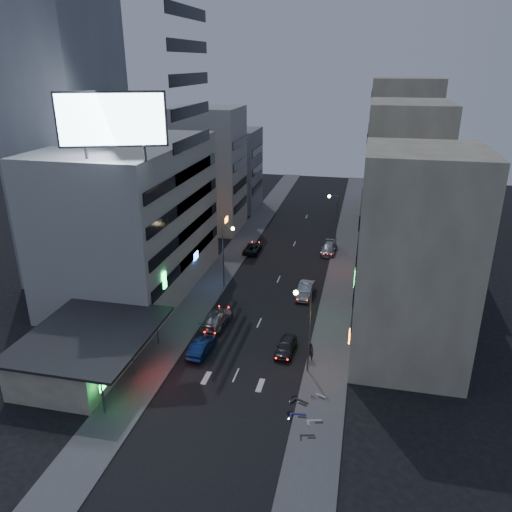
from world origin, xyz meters
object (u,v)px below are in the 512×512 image
(parked_car_right_mid, at_px, (305,290))
(parked_car_right_far, at_px, (329,249))
(scooter_blue, at_px, (307,408))
(scooter_silver_b, at_px, (327,392))
(road_car_silver, at_px, (217,319))
(scooter_silver_a, at_px, (322,413))
(parked_car_left, at_px, (252,248))
(person, at_px, (310,352))
(parked_car_right_near, at_px, (286,346))
(road_car_blue, at_px, (202,347))
(scooter_black_b, at_px, (310,397))
(scooter_black_a, at_px, (315,429))

(parked_car_right_mid, distance_m, parked_car_right_far, 15.38)
(scooter_blue, xyz_separation_m, scooter_silver_b, (1.39, 2.56, -0.11))
(road_car_silver, bearing_deg, parked_car_right_mid, -128.48)
(road_car_silver, bearing_deg, scooter_silver_a, 138.02)
(parked_car_right_far, relative_size, scooter_silver_a, 2.80)
(parked_car_left, relative_size, scooter_silver_b, 2.91)
(road_car_silver, distance_m, person, 11.65)
(road_car_silver, distance_m, scooter_blue, 16.90)
(parked_car_right_near, height_order, scooter_silver_b, parked_car_right_near)
(parked_car_right_mid, relative_size, road_car_blue, 1.08)
(road_car_blue, distance_m, scooter_black_b, 12.49)
(person, relative_size, scooter_black_a, 1.09)
(parked_car_left, distance_m, scooter_black_a, 39.56)
(scooter_black_a, bearing_deg, parked_car_right_mid, -4.00)
(scooter_blue, height_order, scooter_black_b, scooter_black_b)
(parked_car_left, xyz_separation_m, scooter_blue, (12.59, -34.98, 0.07))
(scooter_silver_a, distance_m, scooter_black_b, 2.14)
(person, bearing_deg, scooter_silver_a, 88.10)
(person, bearing_deg, road_car_blue, -10.41)
(person, xyz_separation_m, scooter_blue, (0.69, -7.82, -0.34))
(parked_car_right_far, bearing_deg, scooter_blue, -85.28)
(parked_car_right_near, bearing_deg, parked_car_right_far, 90.11)
(parked_car_right_far, bearing_deg, road_car_silver, -109.47)
(parked_car_right_near, xyz_separation_m, scooter_silver_a, (4.42, -9.16, -0.03))
(parked_car_left, distance_m, parked_car_right_far, 11.40)
(scooter_blue, bearing_deg, parked_car_right_mid, 3.28)
(road_car_silver, relative_size, scooter_black_a, 3.22)
(parked_car_right_far, xyz_separation_m, scooter_black_a, (2.31, -39.32, -0.09))
(parked_car_right_near, distance_m, parked_car_right_mid, 13.01)
(scooter_silver_a, height_order, scooter_black_b, scooter_black_b)
(parked_car_right_near, xyz_separation_m, scooter_black_b, (3.20, -7.41, 0.05))
(parked_car_right_near, height_order, parked_car_right_far, parked_car_right_far)
(road_car_blue, xyz_separation_m, scooter_silver_b, (12.55, -4.34, -0.13))
(scooter_blue, bearing_deg, parked_car_right_far, -2.27)
(person, bearing_deg, scooter_black_b, 81.21)
(parked_car_right_mid, xyz_separation_m, scooter_silver_a, (4.22, -22.17, -0.12))
(person, relative_size, scooter_blue, 0.96)
(person, relative_size, scooter_black_b, 0.91)
(parked_car_right_mid, relative_size, road_car_silver, 0.87)
(parked_car_right_mid, bearing_deg, scooter_blue, -78.97)
(road_car_blue, distance_m, road_car_silver, 5.62)
(parked_car_left, distance_m, person, 29.65)
(parked_car_right_near, distance_m, road_car_silver, 8.99)
(parked_car_left, height_order, scooter_black_a, parked_car_left)
(parked_car_right_near, relative_size, parked_car_right_mid, 0.85)
(parked_car_right_far, relative_size, scooter_black_b, 2.45)
(parked_car_right_near, height_order, scooter_black_b, parked_car_right_near)
(parked_car_right_far, bearing_deg, road_car_blue, -105.36)
(scooter_black_a, distance_m, scooter_silver_b, 4.79)
(parked_car_left, bearing_deg, scooter_blue, 110.30)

